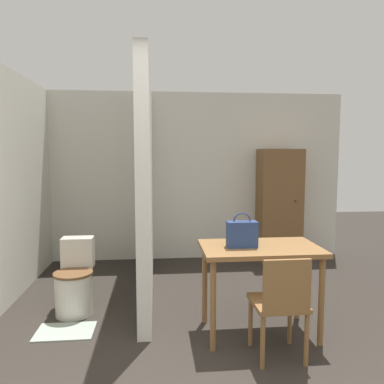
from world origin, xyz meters
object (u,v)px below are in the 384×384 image
Objects in this scene: dining_table at (260,258)px; wooden_cabinet at (279,205)px; handbag at (242,234)px; toilet at (75,283)px; wooden_chair at (281,302)px.

dining_table is 2.43m from wooden_cabinet.
handbag is at bearing -173.79° from dining_table.
handbag is 2.51m from wooden_cabinet.
handbag reaches higher than toilet.
handbag reaches higher than wooden_chair.
handbag is (-0.17, -0.02, 0.22)m from dining_table.
wooden_chair is 2.85m from wooden_cabinet.
wooden_cabinet is at bearing 31.47° from toilet.
wooden_cabinet is (1.09, 2.26, -0.08)m from handbag.
toilet is 1.79m from handbag.
wooden_chair is 0.65m from handbag.
wooden_cabinet reaches higher than toilet.
wooden_cabinet is at bearing 70.88° from wooden_chair.
dining_table is 1.42× the size of toilet.
wooden_cabinet reaches higher than wooden_chair.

